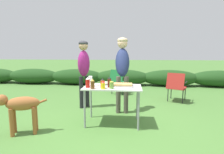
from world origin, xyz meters
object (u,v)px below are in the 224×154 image
at_px(mixing_bowl, 106,83).
at_px(camp_chair_near_hedge, 118,80).
at_px(food_tray, 123,85).
at_px(hot_sauce_bottle, 103,83).
at_px(plate_stack, 94,85).
at_px(relish_jar, 112,85).
at_px(camp_chair_green_behind_table, 176,86).
at_px(standing_person_in_dark_puffer, 84,65).
at_px(ketchup_bottle, 88,83).
at_px(beer_bottle, 93,84).
at_px(bbq_sauce_bottle, 109,82).
at_px(folding_table, 113,90).
at_px(mustard_bottle, 103,85).
at_px(paper_cup_stack, 90,80).
at_px(dog, 20,106).
at_px(standing_person_with_beanie, 122,64).

bearing_deg(mixing_bowl, camp_chair_near_hedge, 87.18).
xyz_separation_m(food_tray, hot_sauce_bottle, (-0.36, -0.21, 0.06)).
xyz_separation_m(plate_stack, relish_jar, (0.38, -0.23, 0.05)).
xyz_separation_m(hot_sauce_bottle, camp_chair_green_behind_table, (1.81, 1.87, -0.36)).
height_order(mixing_bowl, standing_person_in_dark_puffer, standing_person_in_dark_puffer).
height_order(ketchup_bottle, standing_person_in_dark_puffer, standing_person_in_dark_puffer).
bearing_deg(beer_bottle, ketchup_bottle, 138.58).
relative_size(bbq_sauce_bottle, camp_chair_near_hedge, 0.25).
xyz_separation_m(food_tray, camp_chair_green_behind_table, (1.45, 1.66, -0.30)).
relative_size(food_tray, camp_chair_green_behind_table, 0.49).
relative_size(folding_table, camp_chair_green_behind_table, 1.32).
xyz_separation_m(plate_stack, bbq_sauce_bottle, (0.33, -0.11, 0.08)).
relative_size(plate_stack, hot_sauce_bottle, 1.21).
distance_m(beer_bottle, mustard_bottle, 0.19).
bearing_deg(paper_cup_stack, camp_chair_green_behind_table, 34.85).
bearing_deg(beer_bottle, folding_table, 35.34).
distance_m(mixing_bowl, ketchup_bottle, 0.45).
relative_size(ketchup_bottle, dog, 0.25).
distance_m(paper_cup_stack, standing_person_in_dark_puffer, 0.84).
xyz_separation_m(food_tray, mixing_bowl, (-0.36, 0.15, 0.01)).
height_order(beer_bottle, ketchup_bottle, ketchup_bottle).
height_order(beer_bottle, dog, beer_bottle).
height_order(hot_sauce_bottle, standing_person_in_dark_puffer, standing_person_in_dark_puffer).
bearing_deg(standing_person_with_beanie, mustard_bottle, -110.07).
height_order(folding_table, mixing_bowl, mixing_bowl).
bearing_deg(beer_bottle, plate_stack, 97.69).
bearing_deg(ketchup_bottle, camp_chair_near_hedge, 81.25).
bearing_deg(relish_jar, camp_chair_near_hedge, 91.09).
height_order(mustard_bottle, camp_chair_green_behind_table, mustard_bottle).
distance_m(plate_stack, standing_person_in_dark_puffer, 1.06).
relative_size(dog, camp_chair_green_behind_table, 0.98).
bearing_deg(ketchup_bottle, dog, -156.46).
relative_size(food_tray, relish_jar, 3.12).
xyz_separation_m(bbq_sauce_bottle, camp_chair_near_hedge, (0.01, 2.57, -0.37)).
distance_m(hot_sauce_bottle, camp_chair_near_hedge, 2.69).
distance_m(folding_table, food_tray, 0.22).
bearing_deg(mixing_bowl, ketchup_bottle, -130.75).
bearing_deg(ketchup_bottle, folding_table, 17.48).
height_order(beer_bottle, bbq_sauce_bottle, bbq_sauce_bottle).
relative_size(relish_jar, ketchup_bottle, 0.66).
relative_size(relish_jar, bbq_sauce_bottle, 0.64).
bearing_deg(standing_person_in_dark_puffer, mustard_bottle, -106.23).
height_order(plate_stack, beer_bottle, beer_bottle).
xyz_separation_m(hot_sauce_bottle, dog, (-1.35, -0.44, -0.33)).
distance_m(mixing_bowl, paper_cup_stack, 0.33).
distance_m(mustard_bottle, dog, 1.45).
bearing_deg(folding_table, ketchup_bottle, -162.52).
height_order(mustard_bottle, hot_sauce_bottle, hot_sauce_bottle).
bearing_deg(beer_bottle, hot_sauce_bottle, 22.96).
bearing_deg(mixing_bowl, standing_person_in_dark_puffer, 130.88).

